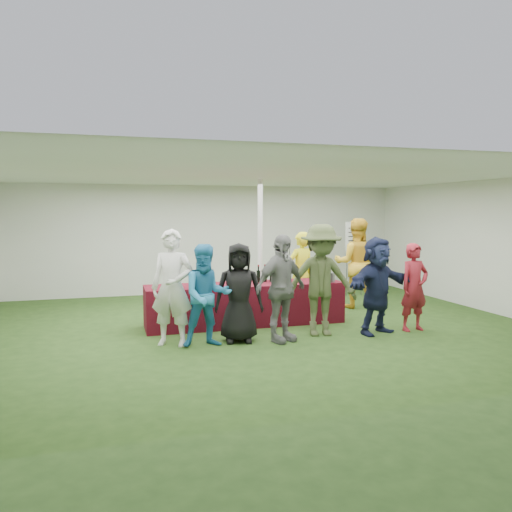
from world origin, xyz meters
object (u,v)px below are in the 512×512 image
object	(u,v)px
customer_3	(281,288)
customer_0	(172,288)
customer_5	(377,285)
customer_6	(414,287)
customer_2	(239,293)
serving_table	(245,304)
dump_bucket	(328,277)
customer_4	(321,280)
customer_1	(207,296)
staff_back	(356,263)
staff_pourer	(301,273)
wine_list_sign	(355,242)

from	to	relation	value
customer_3	customer_0	bearing A→B (deg)	146.52
customer_0	customer_3	bearing A→B (deg)	15.07
customer_5	customer_6	bearing A→B (deg)	-18.94
customer_2	serving_table	bearing A→B (deg)	81.12
dump_bucket	customer_4	world-z (taller)	customer_4
customer_3	customer_1	bearing A→B (deg)	152.91
dump_bucket	customer_1	distance (m)	2.69
customer_1	customer_4	size ratio (longest dim) A/B	0.85
customer_5	serving_table	bearing A→B (deg)	127.04
staff_back	customer_6	bearing A→B (deg)	114.72
customer_3	customer_2	bearing A→B (deg)	139.83
staff_back	customer_3	size ratio (longest dim) A/B	1.12
staff_back	customer_5	world-z (taller)	staff_back
staff_back	customer_5	bearing A→B (deg)	96.15
dump_bucket	customer_6	xyz separation A→B (m)	(1.14, -1.05, -0.08)
customer_3	customer_6	distance (m)	2.45
staff_pourer	customer_2	world-z (taller)	staff_pourer
wine_list_sign	customer_3	world-z (taller)	wine_list_sign
customer_3	customer_5	distance (m)	1.72
dump_bucket	staff_pourer	world-z (taller)	staff_pourer
wine_list_sign	staff_pourer	bearing A→B (deg)	-140.60
serving_table	wine_list_sign	bearing A→B (deg)	33.97
serving_table	dump_bucket	distance (m)	1.62
staff_pourer	customer_0	size ratio (longest dim) A/B	0.92
staff_pourer	staff_back	world-z (taller)	staff_back
dump_bucket	customer_2	xyz separation A→B (m)	(-1.95, -0.91, -0.06)
customer_4	customer_1	bearing A→B (deg)	-167.33
wine_list_sign	customer_2	bearing A→B (deg)	-138.05
staff_back	staff_pourer	bearing A→B (deg)	37.64
staff_back	customer_2	world-z (taller)	staff_back
staff_back	customer_6	world-z (taller)	staff_back
staff_back	customer_2	distance (m)	3.70
staff_pourer	customer_0	world-z (taller)	customer_0
customer_0	customer_3	distance (m)	1.69
serving_table	wine_list_sign	world-z (taller)	wine_list_sign
customer_4	customer_3	bearing A→B (deg)	-157.34
customer_1	customer_5	size ratio (longest dim) A/B	0.96
staff_pourer	customer_1	distance (m)	2.90
serving_table	dump_bucket	world-z (taller)	dump_bucket
serving_table	customer_1	bearing A→B (deg)	-127.05
dump_bucket	customer_3	size ratio (longest dim) A/B	0.15
customer_4	customer_6	xyz separation A→B (m)	(1.68, -0.15, -0.17)
staff_pourer	staff_back	size ratio (longest dim) A/B	0.87
staff_back	dump_bucket	bearing A→B (deg)	68.69
serving_table	customer_2	xyz separation A→B (m)	(-0.41, -1.13, 0.41)
serving_table	customer_6	size ratio (longest dim) A/B	2.37
staff_pourer	customer_1	world-z (taller)	staff_pourer
customer_1	staff_back	bearing A→B (deg)	30.24
staff_pourer	customer_0	xyz separation A→B (m)	(-2.74, -1.62, 0.07)
wine_list_sign	customer_6	size ratio (longest dim) A/B	1.19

